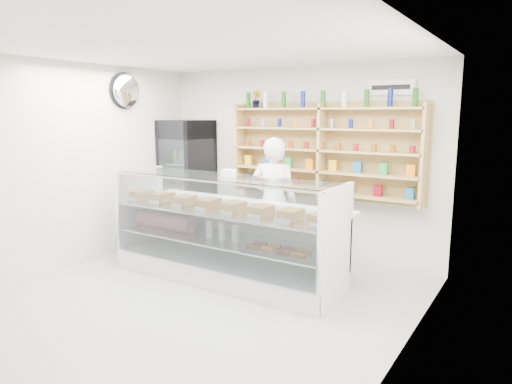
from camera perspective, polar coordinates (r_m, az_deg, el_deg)
The scene contains 8 objects.
room at distance 4.88m, azimuth -8.85°, elevation 1.27°, with size 5.00×5.00×5.00m.
display_counter at distance 5.94m, azimuth -3.81°, elevation -7.33°, with size 3.08×0.92×1.34m.
shop_worker at distance 6.31m, azimuth 2.19°, elevation -1.29°, with size 0.66×0.43×1.80m, color silver.
drinks_cooler at distance 7.73m, azimuth -8.60°, elevation 1.45°, with size 0.76×0.74×2.01m.
wall_shelving at distance 6.55m, azimuth 8.22°, elevation 5.15°, with size 2.84×0.28×1.33m.
potted_plant at distance 7.06m, azimuth 0.08°, elevation 11.52°, with size 0.14×0.12×0.26m, color #1E6626.
security_mirror at distance 7.22m, azimuth -15.87°, elevation 12.10°, with size 0.15×0.50×0.50m, color silver.
wall_sign at distance 6.35m, azimuth 16.51°, elevation 12.44°, with size 0.62×0.03×0.20m, color white.
Camera 1 is at (3.20, -3.61, 2.11)m, focal length 32.00 mm.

